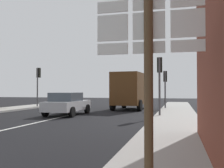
% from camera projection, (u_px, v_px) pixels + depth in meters
% --- Properties ---
extents(ground_plane, '(80.00, 80.00, 0.00)m').
position_uv_depth(ground_plane, '(58.00, 118.00, 15.19)').
color(ground_plane, black).
extents(sidewalk_right, '(2.50, 44.00, 0.14)m').
position_uv_depth(sidewalk_right, '(175.00, 125.00, 11.57)').
color(sidewalk_right, '#9E9B96').
rests_on(sidewalk_right, ground).
extents(lane_centre_stripe, '(0.16, 12.00, 0.01)m').
position_uv_depth(lane_centre_stripe, '(17.00, 127.00, 11.32)').
color(lane_centre_stripe, silver).
rests_on(lane_centre_stripe, ground).
extents(sedan_far, '(1.99, 4.21, 1.47)m').
position_uv_depth(sedan_far, '(67.00, 103.00, 16.92)').
color(sedan_far, '#B7BABF').
rests_on(sedan_far, ground).
extents(delivery_truck, '(2.74, 5.12, 3.05)m').
position_uv_depth(delivery_truck, '(131.00, 90.00, 21.79)').
color(delivery_truck, '#4C2D14').
rests_on(delivery_truck, ground).
extents(route_sign_post, '(1.66, 0.14, 3.20)m').
position_uv_depth(route_sign_post, '(149.00, 65.00, 3.97)').
color(route_sign_post, brown).
rests_on(route_sign_post, ground).
extents(traffic_light_near_right, '(0.30, 0.49, 3.60)m').
position_uv_depth(traffic_light_near_right, '(160.00, 73.00, 15.53)').
color(traffic_light_near_right, '#47474C').
rests_on(traffic_light_near_right, ground).
extents(traffic_light_far_right, '(0.30, 0.49, 3.25)m').
position_uv_depth(traffic_light_far_right, '(165.00, 81.00, 21.85)').
color(traffic_light_far_right, '#47474C').
rests_on(traffic_light_far_right, ground).
extents(traffic_light_far_left, '(0.30, 0.49, 3.71)m').
position_uv_depth(traffic_light_far_left, '(38.00, 78.00, 24.01)').
color(traffic_light_far_left, '#47474C').
rests_on(traffic_light_far_left, ground).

